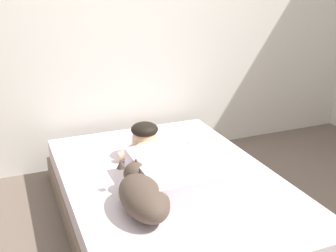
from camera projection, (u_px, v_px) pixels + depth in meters
The scene contains 8 objects.
ground_plane at pixel (211, 249), 2.60m from camera, with size 13.38×13.38×0.00m, color #66564C.
back_wall at pixel (130, 20), 3.52m from camera, with size 4.69×0.12×2.50m.
bed at pixel (171, 200), 2.83m from camera, with size 1.42×2.03×0.34m.
pillow at pixel (163, 140), 3.25m from camera, with size 0.52×0.32×0.11m, color silver.
person_lying at pixel (163, 163), 2.74m from camera, with size 0.43×0.92×0.27m.
dog at pixel (142, 194), 2.36m from camera, with size 0.26×0.57×0.21m.
coffee_cup at pixel (169, 152), 3.07m from camera, with size 0.12×0.09×0.07m.
cell_phone at pixel (151, 200), 2.49m from camera, with size 0.07×0.14×0.01m, color black.
Camera 1 is at (-1.07, -1.90, 1.64)m, focal length 44.16 mm.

